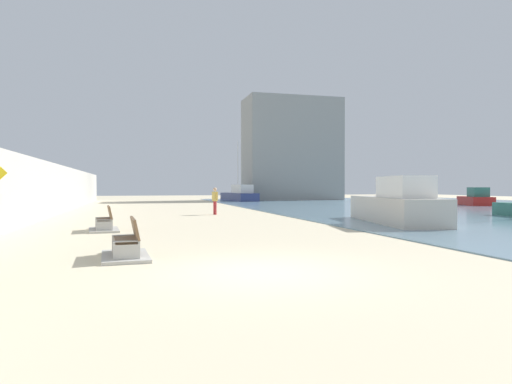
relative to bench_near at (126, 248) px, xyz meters
The scene contains 11 objects.
ground_plane 15.64m from the bench_near, 80.15° to the left, with size 120.00×120.00×0.00m, color beige.
seawall 16.20m from the bench_near, 107.38° to the left, with size 0.80×64.00×3.13m, color #ADAAA3.
water_bay 30.81m from the bench_near, 30.01° to the left, with size 36.00×68.00×0.04m, color #6B8EA3.
bench_near is the anchor object (origin of this frame).
bench_far 7.24m from the bench_near, 97.63° to the left, with size 1.29×2.19×0.98m.
person_walking 16.84m from the bench_near, 72.82° to the left, with size 0.32×0.47×1.68m.
boat_distant 53.31m from the bench_near, 50.54° to the left, with size 2.61×4.78×1.68m.
boat_far_right 42.29m from the bench_near, 73.31° to the left, with size 3.11×7.82×7.10m.
boat_outer 14.09m from the bench_near, 30.97° to the left, with size 3.54×7.79×2.17m.
boat_far_left 37.83m from the bench_near, 37.21° to the left, with size 3.24×4.60×1.62m.
harbor_building 48.07m from the bench_near, 65.61° to the left, with size 12.00×6.00×12.96m, color gray.
Camera 1 is at (-2.46, -8.88, 1.75)m, focal length 31.66 mm.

